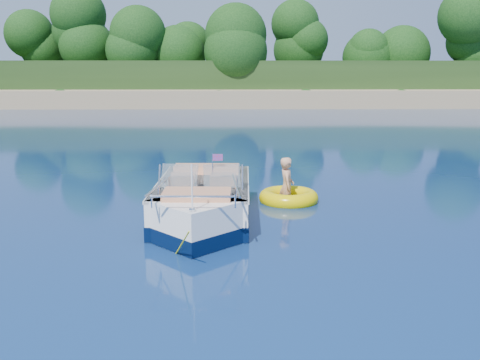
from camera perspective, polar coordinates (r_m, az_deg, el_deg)
The scene contains 6 objects.
ground at distance 11.15m, azimuth -7.92°, elevation -5.65°, with size 160.00×160.00×0.00m, color #091843.
shoreline at distance 74.38m, azimuth -1.99°, elevation 10.00°, with size 170.00×59.00×6.00m.
treeline at distance 51.63m, azimuth -2.45°, elevation 14.28°, with size 150.00×7.12×8.19m.
motorboat at distance 11.80m, azimuth -4.03°, elevation -2.71°, with size 2.14×5.72×1.90m.
tow_tube at distance 13.65m, azimuth 5.20°, elevation -1.87°, with size 1.91×1.91×0.40m.
boy at distance 13.72m, azimuth 4.96°, elevation -2.25°, with size 0.57×0.38×1.57m, color tan.
Camera 1 is at (1.36, -10.55, 3.32)m, focal length 40.00 mm.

